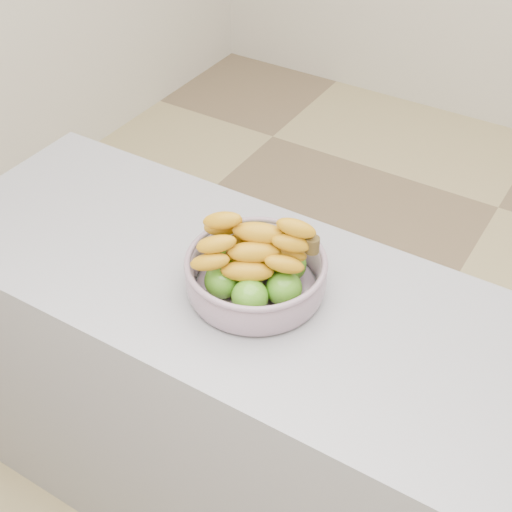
# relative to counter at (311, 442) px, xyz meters

# --- Properties ---
(ground) EXTENTS (4.00, 4.00, 0.00)m
(ground) POSITION_rel_counter_xyz_m (0.00, 0.67, -0.45)
(ground) COLOR tan
(ground) RESTS_ON ground
(counter) EXTENTS (2.00, 0.60, 0.90)m
(counter) POSITION_rel_counter_xyz_m (0.00, 0.00, 0.00)
(counter) COLOR gray
(counter) RESTS_ON ground
(fruit_bowl) EXTENTS (0.31, 0.31, 0.19)m
(fruit_bowl) POSITION_rel_counter_xyz_m (-0.17, -0.00, 0.51)
(fruit_bowl) COLOR #A4B2C4
(fruit_bowl) RESTS_ON counter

